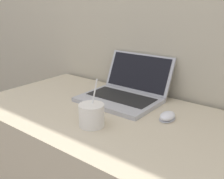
# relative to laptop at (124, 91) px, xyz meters

# --- Properties ---
(desk) EXTENTS (1.17, 0.66, 0.71)m
(desk) POSITION_rel_laptop_xyz_m (0.00, -0.18, -0.40)
(desk) COLOR beige
(desk) RESTS_ON ground_plane
(laptop) EXTENTS (0.36, 0.35, 0.20)m
(laptop) POSITION_rel_laptop_xyz_m (0.00, 0.00, 0.00)
(laptop) COLOR #ADADB2
(laptop) RESTS_ON desk
(drink_cup) EXTENTS (0.10, 0.10, 0.19)m
(drink_cup) POSITION_rel_laptop_xyz_m (0.07, -0.32, 0.00)
(drink_cup) COLOR silver
(drink_cup) RESTS_ON desk
(computer_mouse) EXTENTS (0.06, 0.09, 0.03)m
(computer_mouse) POSITION_rel_laptop_xyz_m (0.28, -0.09, -0.03)
(computer_mouse) COLOR #B2B2B7
(computer_mouse) RESTS_ON desk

